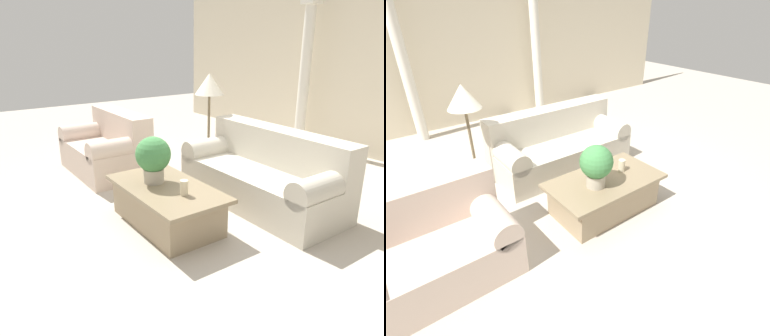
# 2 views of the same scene
# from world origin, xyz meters

# --- Properties ---
(ground_plane) EXTENTS (16.00, 16.00, 0.00)m
(ground_plane) POSITION_xyz_m (0.00, 0.00, 0.00)
(ground_plane) COLOR #BCB2A3
(wall_back) EXTENTS (10.00, 0.06, 3.20)m
(wall_back) POSITION_xyz_m (0.00, 3.41, 1.60)
(wall_back) COLOR beige
(wall_back) RESTS_ON ground_plane
(sofa_long) EXTENTS (2.00, 0.86, 0.86)m
(sofa_long) POSITION_xyz_m (0.17, 0.70, 0.35)
(sofa_long) COLOR beige
(sofa_long) RESTS_ON ground_plane
(loveseat) EXTENTS (1.40, 0.86, 0.86)m
(loveseat) POSITION_xyz_m (-1.92, -0.34, 0.35)
(loveseat) COLOR beige
(loveseat) RESTS_ON ground_plane
(coffee_table) EXTENTS (1.35, 0.75, 0.42)m
(coffee_table) POSITION_xyz_m (-0.01, -0.52, 0.22)
(coffee_table) COLOR #998466
(coffee_table) RESTS_ON ground_plane
(potted_plant) EXTENTS (0.37, 0.37, 0.49)m
(potted_plant) POSITION_xyz_m (-0.19, -0.56, 0.70)
(potted_plant) COLOR #B2A893
(potted_plant) RESTS_ON coffee_table
(pillar_candle) EXTENTS (0.08, 0.08, 0.15)m
(pillar_candle) POSITION_xyz_m (0.27, -0.49, 0.50)
(pillar_candle) COLOR beige
(pillar_candle) RESTS_ON coffee_table
(floor_lamp) EXTENTS (0.40, 0.40, 1.41)m
(floor_lamp) POSITION_xyz_m (-1.05, 0.83, 1.19)
(floor_lamp) COLOR brown
(floor_lamp) RESTS_ON ground_plane
(column_left) EXTENTS (0.25, 0.25, 2.44)m
(column_left) POSITION_xyz_m (-1.25, 3.05, 1.25)
(column_left) COLOR silver
(column_left) RESTS_ON ground_plane
(column_right) EXTENTS (0.25, 0.25, 2.44)m
(column_right) POSITION_xyz_m (1.22, 3.05, 1.25)
(column_right) COLOR silver
(column_right) RESTS_ON ground_plane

